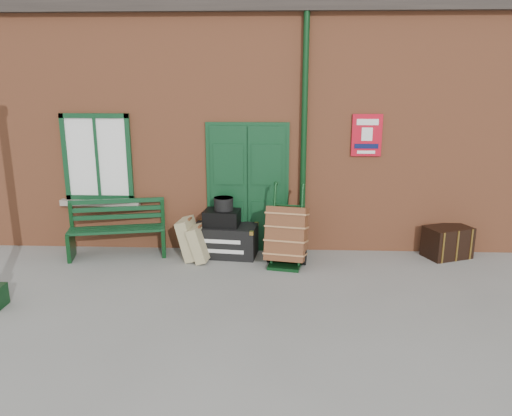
# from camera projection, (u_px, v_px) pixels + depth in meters

# --- Properties ---
(ground) EXTENTS (80.00, 80.00, 0.00)m
(ground) POSITION_uv_depth(u_px,v_px,m) (262.00, 282.00, 7.50)
(ground) COLOR gray
(ground) RESTS_ON ground
(station_building) EXTENTS (10.30, 4.30, 4.36)m
(station_building) POSITION_uv_depth(u_px,v_px,m) (268.00, 118.00, 10.32)
(station_building) COLOR #AC5C37
(station_building) RESTS_ON ground
(bench) EXTENTS (1.68, 0.82, 1.00)m
(bench) POSITION_uv_depth(u_px,v_px,m) (117.00, 227.00, 8.55)
(bench) COLOR #0F391D
(bench) RESTS_ON ground
(houdini_trunk) EXTENTS (1.13, 0.70, 0.54)m
(houdini_trunk) POSITION_uv_depth(u_px,v_px,m) (225.00, 240.00, 8.59)
(houdini_trunk) COLOR black
(houdini_trunk) RESTS_ON ground
(strongbox) EXTENTS (0.63, 0.49, 0.27)m
(strongbox) POSITION_uv_depth(u_px,v_px,m) (222.00, 218.00, 8.49)
(strongbox) COLOR black
(strongbox) RESTS_ON houdini_trunk
(hatbox) EXTENTS (0.36, 0.36, 0.21)m
(hatbox) POSITION_uv_depth(u_px,v_px,m) (224.00, 204.00, 8.45)
(hatbox) COLOR black
(hatbox) RESTS_ON strongbox
(suitcase_back) EXTENTS (0.42, 0.53, 0.71)m
(suitcase_back) POSITION_uv_depth(u_px,v_px,m) (189.00, 239.00, 8.39)
(suitcase_back) COLOR tan
(suitcase_back) RESTS_ON ground
(suitcase_front) EXTENTS (0.39, 0.48, 0.61)m
(suitcase_front) POSITION_uv_depth(u_px,v_px,m) (199.00, 244.00, 8.30)
(suitcase_front) COLOR tan
(suitcase_front) RESTS_ON ground
(porter_trolley) EXTENTS (0.75, 0.79, 1.31)m
(porter_trolley) POSITION_uv_depth(u_px,v_px,m) (287.00, 235.00, 8.10)
(porter_trolley) COLOR #0C3215
(porter_trolley) RESTS_ON ground
(dark_trunk) EXTENTS (0.86, 0.72, 0.53)m
(dark_trunk) POSITION_uv_depth(u_px,v_px,m) (447.00, 242.00, 8.51)
(dark_trunk) COLOR black
(dark_trunk) RESTS_ON ground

